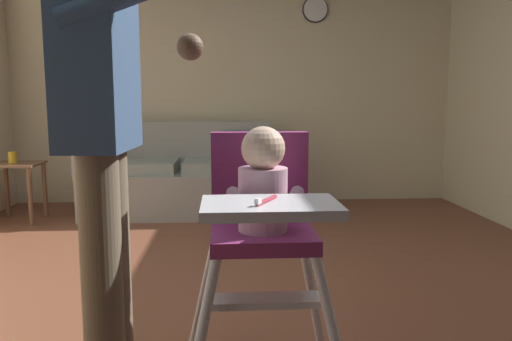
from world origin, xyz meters
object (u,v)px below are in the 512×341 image
(couch, at_px, (182,177))
(side_table, at_px, (17,179))
(high_chair, at_px, (262,210))
(wall_clock, at_px, (315,9))
(adult_standing, at_px, (103,128))
(sippy_cup, at_px, (13,158))

(couch, height_order, side_table, couch)
(high_chair, xyz_separation_m, wall_clock, (0.80, 3.56, 1.32))
(wall_clock, bearing_deg, couch, -160.59)
(couch, xyz_separation_m, adult_standing, (0.01, -3.06, 0.63))
(couch, height_order, high_chair, high_chair)
(adult_standing, height_order, wall_clock, wall_clock)
(adult_standing, height_order, sippy_cup, adult_standing)
(adult_standing, bearing_deg, side_table, 119.50)
(couch, distance_m, sippy_cup, 1.51)
(sippy_cup, xyz_separation_m, wall_clock, (2.81, 0.80, 1.43))
(couch, relative_size, sippy_cup, 17.87)
(adult_standing, bearing_deg, couch, 92.07)
(side_table, relative_size, sippy_cup, 5.20)
(high_chair, height_order, adult_standing, adult_standing)
(high_chair, distance_m, sippy_cup, 3.41)
(high_chair, bearing_deg, side_table, -144.78)
(side_table, bearing_deg, adult_standing, -62.31)
(sippy_cup, relative_size, wall_clock, 0.37)
(adult_standing, distance_m, sippy_cup, 3.13)
(wall_clock, bearing_deg, side_table, -163.94)
(high_chair, relative_size, side_table, 1.88)
(couch, distance_m, wall_clock, 2.20)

